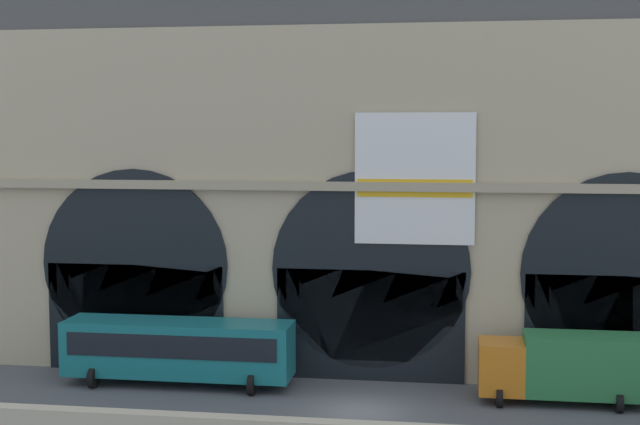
# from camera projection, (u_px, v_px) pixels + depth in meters

# --- Properties ---
(ground_plane) EXTENTS (200.00, 200.00, 0.00)m
(ground_plane) POSITION_uv_depth(u_px,v_px,m) (359.00, 412.00, 38.51)
(ground_plane) COLOR #54565B
(station_building) EXTENTS (50.12, 4.76, 20.62)m
(station_building) POSITION_uv_depth(u_px,v_px,m) (375.00, 174.00, 44.66)
(station_building) COLOR #BCAD8C
(station_building) RESTS_ON ground
(bus_midwest) EXTENTS (11.00, 3.25, 3.10)m
(bus_midwest) POSITION_uv_depth(u_px,v_px,m) (178.00, 348.00, 42.43)
(bus_midwest) COLOR #19727A
(bus_midwest) RESTS_ON ground
(box_truck_mideast) EXTENTS (7.50, 2.91, 3.12)m
(box_truck_mideast) POSITION_uv_depth(u_px,v_px,m) (566.00, 366.00, 39.57)
(box_truck_mideast) COLOR orange
(box_truck_mideast) RESTS_ON ground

